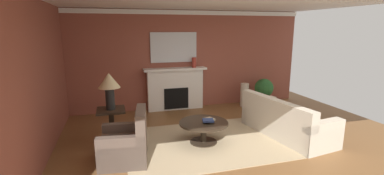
# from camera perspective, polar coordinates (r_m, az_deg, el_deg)

# --- Properties ---
(ground_plane) EXTENTS (8.53, 8.53, 0.00)m
(ground_plane) POSITION_cam_1_polar(r_m,az_deg,el_deg) (5.72, 6.53, -11.68)
(ground_plane) COLOR brown
(wall_fireplace) EXTENTS (7.16, 0.12, 2.83)m
(wall_fireplace) POSITION_cam_1_polar(r_m,az_deg,el_deg) (8.05, -1.28, 5.83)
(wall_fireplace) COLOR brown
(wall_fireplace) RESTS_ON ground_plane
(wall_window) EXTENTS (0.12, 6.32, 2.83)m
(wall_window) POSITION_cam_1_polar(r_m,az_deg,el_deg) (5.35, -29.78, 0.93)
(wall_window) COLOR brown
(wall_window) RESTS_ON ground_plane
(crown_moulding) EXTENTS (7.16, 0.08, 0.12)m
(crown_moulding) POSITION_cam_1_polar(r_m,az_deg,el_deg) (7.94, -1.17, 15.39)
(crown_moulding) COLOR white
(area_rug) EXTENTS (3.16, 2.40, 0.01)m
(area_rug) POSITION_cam_1_polar(r_m,az_deg,el_deg) (5.76, 2.41, -11.38)
(area_rug) COLOR tan
(area_rug) RESTS_ON ground_plane
(fireplace) EXTENTS (1.80, 0.35, 1.21)m
(fireplace) POSITION_cam_1_polar(r_m,az_deg,el_deg) (7.90, -3.51, -0.50)
(fireplace) COLOR white
(fireplace) RESTS_ON ground_plane
(mantel_mirror) EXTENTS (1.34, 0.04, 0.85)m
(mantel_mirror) POSITION_cam_1_polar(r_m,az_deg,el_deg) (7.84, -3.83, 8.37)
(mantel_mirror) COLOR silver
(sofa) EXTENTS (1.20, 2.21, 0.85)m
(sofa) POSITION_cam_1_polar(r_m,az_deg,el_deg) (6.36, 18.84, -6.91)
(sofa) COLOR beige
(sofa) RESTS_ON ground_plane
(armchair_near_window) EXTENTS (0.90, 0.90, 0.95)m
(armchair_near_window) POSITION_cam_1_polar(r_m,az_deg,el_deg) (5.03, -13.60, -11.63)
(armchair_near_window) COLOR brown
(armchair_near_window) RESTS_ON ground_plane
(coffee_table) EXTENTS (1.00, 1.00, 0.45)m
(coffee_table) POSITION_cam_1_polar(r_m,az_deg,el_deg) (5.64, 2.44, -8.31)
(coffee_table) COLOR #2D2319
(coffee_table) RESTS_ON ground_plane
(side_table) EXTENTS (0.56, 0.56, 0.70)m
(side_table) POSITION_cam_1_polar(r_m,az_deg,el_deg) (5.92, -16.42, -7.15)
(side_table) COLOR #2D2319
(side_table) RESTS_ON ground_plane
(table_lamp) EXTENTS (0.44, 0.44, 0.75)m
(table_lamp) POSITION_cam_1_polar(r_m,az_deg,el_deg) (5.70, -16.92, 0.70)
(table_lamp) COLOR black
(table_lamp) RESTS_ON side_table
(vase_tall_corner) EXTENTS (0.25, 0.25, 0.71)m
(vase_tall_corner) POSITION_cam_1_polar(r_m,az_deg,el_deg) (8.37, 10.88, -1.53)
(vase_tall_corner) COLOR beige
(vase_tall_corner) RESTS_ON ground_plane
(vase_mantel_right) EXTENTS (0.13, 0.13, 0.29)m
(vase_mantel_right) POSITION_cam_1_polar(r_m,az_deg,el_deg) (7.86, 0.42, 5.26)
(vase_mantel_right) COLOR #9E3328
(vase_mantel_right) RESTS_ON fireplace
(book_red_cover) EXTENTS (0.25, 0.24, 0.03)m
(book_red_cover) POSITION_cam_1_polar(r_m,az_deg,el_deg) (5.71, 3.59, -6.66)
(book_red_cover) COLOR tan
(book_red_cover) RESTS_ON coffee_table
(book_art_folio) EXTENTS (0.25, 0.23, 0.04)m
(book_art_folio) POSITION_cam_1_polar(r_m,az_deg,el_deg) (5.54, 3.38, -6.88)
(book_art_folio) COLOR navy
(book_art_folio) RESTS_ON coffee_table
(potted_plant) EXTENTS (0.56, 0.56, 0.83)m
(potted_plant) POSITION_cam_1_polar(r_m,az_deg,el_deg) (8.55, 14.78, -0.47)
(potted_plant) COLOR #BCB29E
(potted_plant) RESTS_ON ground_plane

